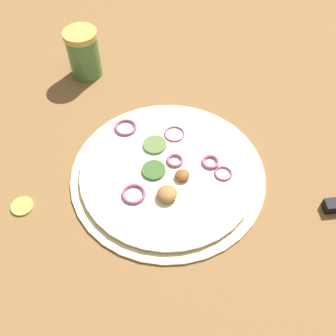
# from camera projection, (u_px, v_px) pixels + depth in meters

# --- Properties ---
(ground_plane) EXTENTS (3.00, 3.00, 0.00)m
(ground_plane) POSITION_uv_depth(u_px,v_px,m) (168.00, 174.00, 0.67)
(ground_plane) COLOR brown
(pizza) EXTENTS (0.33, 0.33, 0.03)m
(pizza) POSITION_uv_depth(u_px,v_px,m) (168.00, 172.00, 0.67)
(pizza) COLOR beige
(pizza) RESTS_ON ground_plane
(spice_jar) EXTENTS (0.07, 0.07, 0.10)m
(spice_jar) POSITION_uv_depth(u_px,v_px,m) (84.00, 53.00, 0.79)
(spice_jar) COLOR #4C7F42
(spice_jar) RESTS_ON ground_plane
(loose_cap) EXTENTS (0.04, 0.04, 0.01)m
(loose_cap) POSITION_uv_depth(u_px,v_px,m) (22.00, 206.00, 0.63)
(loose_cap) COLOR gold
(loose_cap) RESTS_ON ground_plane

